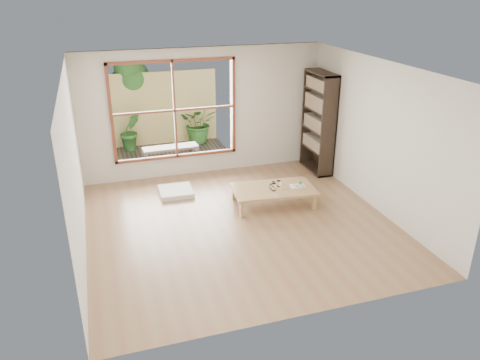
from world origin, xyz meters
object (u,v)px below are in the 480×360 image
Objects in this scene: low_table at (274,190)px; garden_bench at (171,149)px; food_tray at (298,185)px; bookshelf at (319,123)px.

garden_bench is (-1.43, 2.59, 0.07)m from low_table.
food_tray reaches higher than low_table.
low_table is 2.96m from garden_bench.
garden_bench is (-2.94, 1.27, -0.70)m from bookshelf.
garden_bench is (-1.89, 2.65, 0.01)m from food_tray.
bookshelf is 1.71× the size of garden_bench.
bookshelf is 7.50× the size of food_tray.
garden_bench is at bearing 124.48° from low_table.
bookshelf reaches higher than food_tray.
bookshelf is at bearing 57.57° from food_tray.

